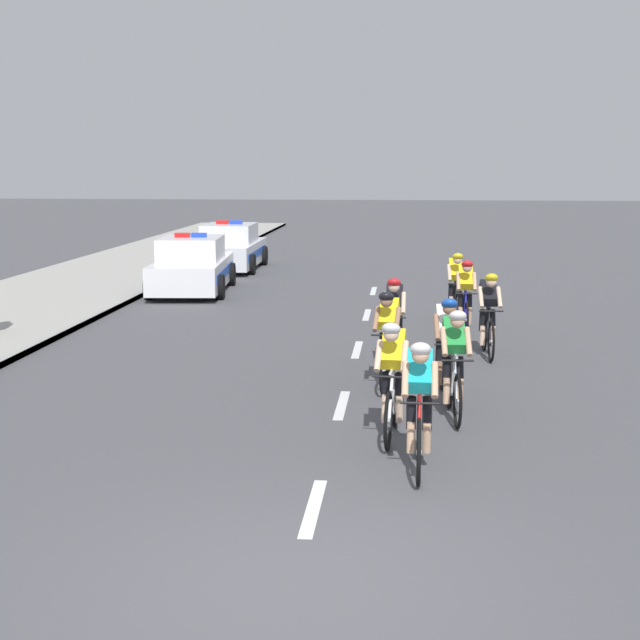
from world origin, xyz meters
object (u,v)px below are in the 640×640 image
Objects in this scene: cyclist_lead at (419,403)px; police_car_nearest at (192,267)px; cyclist_second at (392,377)px; cyclist_seventh at (488,313)px; cyclist_third at (454,362)px; cyclist_fourth at (446,346)px; cyclist_fifth at (388,337)px; cyclist_ninth at (456,286)px; cyclist_eighth at (466,296)px; cyclist_sixth at (394,319)px; police_car_second at (230,249)px.

police_car_nearest reaches higher than cyclist_lead.
police_car_nearest is at bearing 113.36° from cyclist_second.
cyclist_seventh is 10.51m from police_car_nearest.
cyclist_seventh is at bearing 79.11° from cyclist_third.
cyclist_fifth is (-0.86, 0.61, 0.00)m from cyclist_fourth.
cyclist_second is 1.00× the size of cyclist_ninth.
cyclist_fifth is 1.00× the size of cyclist_eighth.
cyclist_ninth is (-0.12, 1.49, 0.00)m from cyclist_eighth.
police_car_nearest is at bearing 132.99° from cyclist_seventh.
cyclist_lead and cyclist_second have the same top height.
cyclist_third is 0.38× the size of police_car_nearest.
cyclist_second is at bearing -89.35° from cyclist_sixth.
police_car_nearest is at bearing -89.99° from police_car_second.
cyclist_sixth is at bearing -114.83° from cyclist_eighth.
cyclist_lead is at bearing -75.07° from cyclist_second.
police_car_nearest is (-5.88, 14.07, -0.11)m from cyclist_lead.
cyclist_ninth is at bearing -54.26° from police_car_second.
police_car_second is at bearing 111.33° from cyclist_fourth.
cyclist_eighth is 1.49m from cyclist_ninth.
cyclist_second and cyclist_ninth have the same top height.
cyclist_fourth is 3.20m from cyclist_seventh.
cyclist_second is 8.92m from cyclist_ninth.
police_car_nearest is 5.38m from police_car_second.
cyclist_second is 14.02m from police_car_nearest.
cyclist_third is at bearing 51.49° from cyclist_second.
cyclist_second is 1.00× the size of cyclist_third.
cyclist_ninth is 0.39× the size of police_car_second.
cyclist_fourth is at bearing -70.58° from cyclist_sixth.
cyclist_seventh is at bearing 26.41° from cyclist_sixth.
police_car_nearest reaches higher than cyclist_sixth.
cyclist_fourth is 6.76m from cyclist_ninth.
police_car_nearest reaches higher than cyclist_second.
cyclist_lead is 10.08m from cyclist_ninth.
cyclist_lead is at bearing -83.64° from cyclist_fifth.
cyclist_fourth is 0.38× the size of police_car_nearest.
cyclist_lead is at bearing -67.33° from police_car_nearest.
police_car_nearest is at bearing 120.34° from cyclist_fourth.
cyclist_lead is 20.32m from police_car_second.
cyclist_second and cyclist_fourth have the same top height.
police_car_second is (-5.51, 13.89, -0.11)m from cyclist_sixth.
police_car_second is at bearing 90.01° from police_car_nearest.
cyclist_lead and cyclist_fourth have the same top height.
cyclist_lead is 1.00× the size of cyclist_ninth.
cyclist_third is at bearing -75.59° from cyclist_sixth.
cyclist_fifth is 1.65m from cyclist_sixth.
cyclist_lead is 15.25m from police_car_nearest.
cyclist_lead is 2.27m from cyclist_third.
police_car_nearest is (-7.17, 7.69, -0.11)m from cyclist_seventh.
cyclist_lead is at bearing -101.42° from cyclist_seventh.
cyclist_third and cyclist_seventh have the same top height.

